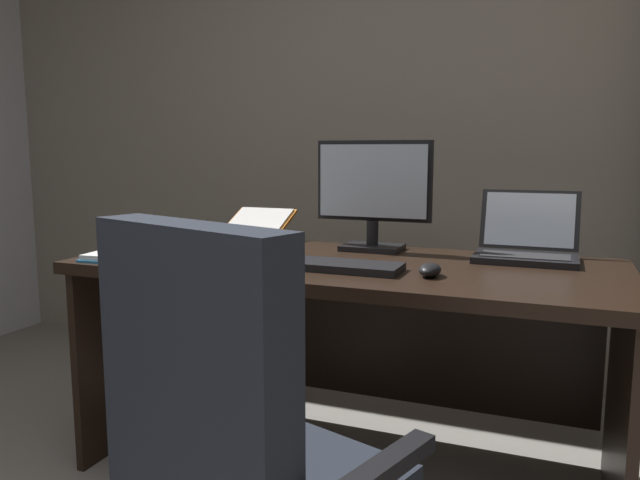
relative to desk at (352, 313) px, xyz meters
The scene contains 10 objects.
wall_back 1.28m from the desk, 87.24° to the left, with size 5.68×0.12×2.65m, color #A89E8E.
desk is the anchor object (origin of this frame).
monitor 0.44m from the desk, 83.55° to the left, with size 0.44×0.16×0.41m.
laptop 0.65m from the desk, 17.52° to the left, with size 0.33×0.30×0.23m.
keyboard 0.32m from the desk, 85.17° to the right, with size 0.42×0.15×0.02m, color black.
computer_mouse 0.45m from the desk, 36.14° to the right, with size 0.06×0.10×0.04m, color black.
reading_stand_with_book 0.61m from the desk, 155.24° to the left, with size 0.26×0.26×0.13m.
open_binder 0.71m from the desk, 155.16° to the right, with size 0.46×0.31×0.02m.
notepad 0.37m from the desk, 161.07° to the right, with size 0.15×0.21×0.01m, color white.
pen 0.36m from the desk, 159.76° to the right, with size 0.01×0.01×0.14m, color black.
Camera 1 is at (0.62, -0.64, 1.13)m, focal length 34.42 mm.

